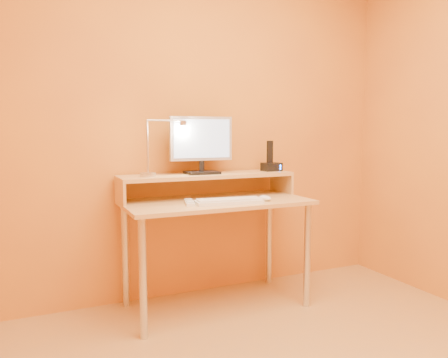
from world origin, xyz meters
name	(u,v)px	position (x,y,z in m)	size (l,w,h in m)	color
wall_back	(198,120)	(0.00, 1.50, 1.25)	(3.00, 0.04, 2.50)	orange
desk_leg_fl	(143,279)	(-0.55, 0.93, 0.35)	(0.04, 0.04, 0.69)	silver
desk_leg_fr	(307,256)	(0.55, 0.93, 0.35)	(0.04, 0.04, 0.69)	silver
desk_leg_bl	(125,255)	(-0.55, 1.43, 0.35)	(0.04, 0.04, 0.69)	silver
desk_leg_br	(269,239)	(0.55, 1.43, 0.35)	(0.04, 0.04, 0.69)	silver
desk_lower	(216,202)	(0.00, 1.18, 0.71)	(1.20, 0.60, 0.03)	tan
shelf_riser_left	(120,192)	(-0.59, 1.33, 0.79)	(0.02, 0.30, 0.14)	tan
shelf_riser_right	(281,183)	(0.59, 1.33, 0.79)	(0.02, 0.30, 0.14)	tan
desk_shelf	(207,175)	(0.00, 1.33, 0.87)	(1.20, 0.30, 0.03)	tan
monitor_foot	(202,173)	(-0.04, 1.33, 0.89)	(0.22, 0.16, 0.02)	black
monitor_neck	(202,166)	(-0.04, 1.33, 0.93)	(0.04, 0.04, 0.07)	black
monitor_panel	(201,139)	(-0.04, 1.34, 1.12)	(0.43, 0.04, 0.30)	#ABABB5
monitor_back	(200,139)	(-0.04, 1.36, 1.12)	(0.39, 0.01, 0.25)	black
monitor_screen	(202,139)	(-0.04, 1.32, 1.12)	(0.39, 0.00, 0.26)	#A6CBFF
lamp_base	(148,175)	(-0.42, 1.30, 0.89)	(0.10, 0.10, 0.03)	silver
lamp_post	(147,147)	(-0.42, 1.30, 1.07)	(0.01, 0.01, 0.33)	silver
lamp_arm	(165,120)	(-0.30, 1.30, 1.24)	(0.01, 0.01, 0.24)	silver
lamp_head	(183,123)	(-0.18, 1.30, 1.22)	(0.04, 0.04, 0.03)	silver
lamp_bulb	(183,126)	(-0.18, 1.30, 1.20)	(0.03, 0.03, 0.00)	#FFEAC6
phone_dock	(271,167)	(0.50, 1.33, 0.91)	(0.13, 0.10, 0.06)	black
phone_handset	(270,152)	(0.49, 1.33, 1.02)	(0.04, 0.03, 0.16)	black
phone_led	(280,167)	(0.55, 1.28, 0.91)	(0.01, 0.00, 0.04)	#2B84F8
keyboard	(229,202)	(0.02, 1.01, 0.73)	(0.42, 0.13, 0.02)	white
mouse	(265,198)	(0.28, 1.02, 0.74)	(0.06, 0.10, 0.04)	white
remote_control	(189,203)	(-0.21, 1.10, 0.73)	(0.05, 0.19, 0.02)	white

